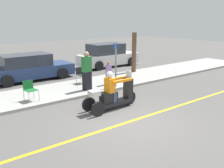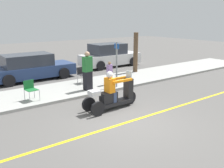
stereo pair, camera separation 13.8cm
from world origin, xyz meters
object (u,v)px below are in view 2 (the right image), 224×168
spectator_end_of_line (110,73)px  tree_trunk (136,52)px  spectator_near_curb (88,72)px  parked_car_lot_right (109,56)px  parked_car_lot_far (31,68)px  motorcycle_trike (112,95)px  folding_chair_curbside (82,73)px  street_sign (117,63)px  folding_chair_set_back (30,88)px

spectator_end_of_line → tree_trunk: size_ratio=0.48×
spectator_near_curb → parked_car_lot_right: bearing=45.5°
spectator_end_of_line → parked_car_lot_far: bearing=125.0°
motorcycle_trike → spectator_near_curb: bearing=80.9°
parked_car_lot_right → folding_chair_curbside: bearing=-140.8°
street_sign → parked_car_lot_right: bearing=57.6°
spectator_end_of_line → street_sign: street_sign is taller
spectator_end_of_line → tree_trunk: (3.13, 1.57, 0.65)m
parked_car_lot_far → tree_trunk: size_ratio=1.93×
spectator_end_of_line → parked_car_lot_far: parked_car_lot_far is taller
spectator_end_of_line → parked_car_lot_far: 4.73m
tree_trunk → motorcycle_trike: bearing=-139.3°
spectator_near_curb → parked_car_lot_far: bearing=107.9°
spectator_end_of_line → street_sign: size_ratio=0.53×
motorcycle_trike → tree_trunk: 6.55m
motorcycle_trike → tree_trunk: bearing=40.7°
spectator_near_curb → folding_chair_set_back: (-2.69, 0.09, -0.37)m
folding_chair_set_back → parked_car_lot_far: size_ratio=0.17×
motorcycle_trike → folding_chair_set_back: motorcycle_trike is taller
motorcycle_trike → tree_trunk: tree_trunk is taller
folding_chair_curbside → parked_car_lot_right: parked_car_lot_right is taller
motorcycle_trike → spectator_end_of_line: size_ratio=1.97×
parked_car_lot_right → street_sign: street_sign is taller
folding_chair_set_back → spectator_near_curb: bearing=-2.0°
spectator_near_curb → street_sign: (1.40, -0.40, 0.32)m
parked_car_lot_right → street_sign: size_ratio=2.01×
folding_chair_curbside → spectator_end_of_line: bearing=-48.7°
parked_car_lot_right → tree_trunk: (-0.13, -2.98, 0.57)m
spectator_end_of_line → spectator_near_curb: spectator_near_curb is taller
spectator_end_of_line → street_sign: (-0.00, -0.59, 0.63)m
spectator_near_curb → parked_car_lot_right: 6.65m
parked_car_lot_far → motorcycle_trike: bearing=-82.0°
parked_car_lot_right → folding_chair_set_back: bearing=-147.7°
spectator_end_of_line → parked_car_lot_far: size_ratio=0.25×
street_sign → motorcycle_trike: bearing=-130.8°
spectator_end_of_line → street_sign: bearing=-90.1°
motorcycle_trike → street_sign: 2.86m
folding_chair_set_back → tree_trunk: bearing=13.0°
folding_chair_curbside → tree_trunk: size_ratio=0.34×
motorcycle_trike → tree_trunk: (4.93, 4.24, 0.80)m
parked_car_lot_right → spectator_end_of_line: bearing=-125.7°
spectator_near_curb → spectator_end_of_line: bearing=7.8°
motorcycle_trike → spectator_end_of_line: (1.80, 2.68, 0.15)m
folding_chair_set_back → folding_chair_curbside: size_ratio=1.00×
tree_trunk → folding_chair_set_back: bearing=-167.0°
folding_chair_set_back → tree_trunk: 7.44m
folding_chair_set_back → folding_chair_curbside: 3.34m
spectator_end_of_line → folding_chair_set_back: 4.09m
folding_chair_set_back → street_sign: size_ratio=0.37×
spectator_near_curb → folding_chair_set_back: bearing=178.0°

